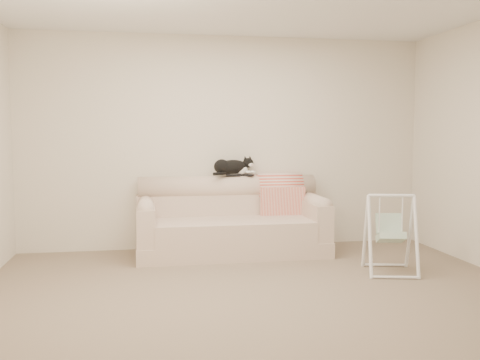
# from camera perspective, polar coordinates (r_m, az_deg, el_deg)

# --- Properties ---
(ground_plane) EXTENTS (5.00, 5.00, 0.00)m
(ground_plane) POSITION_cam_1_polar(r_m,az_deg,el_deg) (4.87, 2.03, -11.90)
(ground_plane) COLOR brown
(ground_plane) RESTS_ON ground
(room_shell) EXTENTS (5.04, 4.04, 2.60)m
(room_shell) POSITION_cam_1_polar(r_m,az_deg,el_deg) (4.66, 2.09, 6.39)
(room_shell) COLOR beige
(room_shell) RESTS_ON ground
(sofa) EXTENTS (2.20, 0.93, 0.90)m
(sofa) POSITION_cam_1_polar(r_m,az_deg,el_deg) (6.33, -0.97, -4.67)
(sofa) COLOR #C3AB98
(sofa) RESTS_ON ground
(remote_a) EXTENTS (0.18, 0.06, 0.03)m
(remote_a) POSITION_cam_1_polar(r_m,az_deg,el_deg) (6.49, -0.72, 0.54)
(remote_a) COLOR black
(remote_a) RESTS_ON sofa
(remote_b) EXTENTS (0.17, 0.13, 0.02)m
(remote_b) POSITION_cam_1_polar(r_m,az_deg,el_deg) (6.52, 0.76, 0.54)
(remote_b) COLOR black
(remote_b) RESTS_ON sofa
(tuxedo_cat) EXTENTS (0.57, 0.39, 0.23)m
(tuxedo_cat) POSITION_cam_1_polar(r_m,az_deg,el_deg) (6.50, -0.80, 1.41)
(tuxedo_cat) COLOR black
(tuxedo_cat) RESTS_ON sofa
(throw_blanket) EXTENTS (0.55, 0.38, 0.58)m
(throw_blanket) POSITION_cam_1_polar(r_m,az_deg,el_deg) (6.63, 4.25, -0.98)
(throw_blanket) COLOR #D4402C
(throw_blanket) RESTS_ON sofa
(baby_swing) EXTENTS (0.60, 0.62, 0.81)m
(baby_swing) POSITION_cam_1_polar(r_m,az_deg,el_deg) (5.65, 15.74, -5.50)
(baby_swing) COLOR white
(baby_swing) RESTS_ON ground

